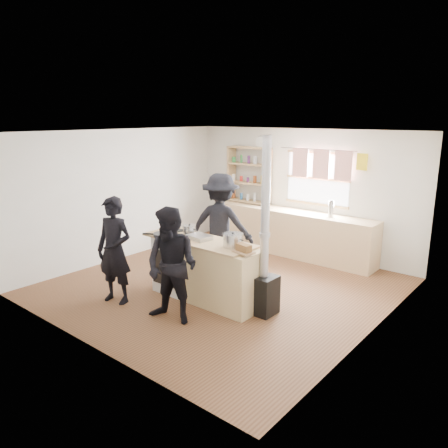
% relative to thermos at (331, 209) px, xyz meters
% --- Properties ---
extents(ground, '(5.00, 5.00, 0.01)m').
position_rel_thermos_xyz_m(ground, '(-0.80, -2.22, -1.05)').
color(ground, brown).
rests_on(ground, ground).
extents(back_counter, '(3.40, 0.55, 0.90)m').
position_rel_thermos_xyz_m(back_counter, '(-0.80, 0.00, -0.60)').
color(back_counter, '#D6B381').
rests_on(back_counter, ground).
extents(shelving_unit, '(1.00, 0.28, 1.20)m').
position_rel_thermos_xyz_m(shelving_unit, '(-2.00, 0.12, 0.46)').
color(shelving_unit, tan).
rests_on(shelving_unit, back_counter).
extents(thermos, '(0.10, 0.10, 0.30)m').
position_rel_thermos_xyz_m(thermos, '(0.00, 0.00, 0.00)').
color(thermos, silver).
rests_on(thermos, back_counter).
extents(cooking_island, '(1.97, 0.64, 0.93)m').
position_rel_thermos_xyz_m(cooking_island, '(-0.65, -2.77, -0.58)').
color(cooking_island, white).
rests_on(cooking_island, ground).
extents(skillet_greens, '(0.42, 0.42, 0.05)m').
position_rel_thermos_xyz_m(skillet_greens, '(-1.34, -2.99, -0.09)').
color(skillet_greens, black).
rests_on(skillet_greens, cooking_island).
extents(roast_tray, '(0.37, 0.30, 0.06)m').
position_rel_thermos_xyz_m(roast_tray, '(-0.79, -2.76, -0.08)').
color(roast_tray, silver).
rests_on(roast_tray, cooking_island).
extents(stockpot_stove, '(0.21, 0.21, 0.17)m').
position_rel_thermos_xyz_m(stockpot_stove, '(-1.09, -2.66, -0.04)').
color(stockpot_stove, silver).
rests_on(stockpot_stove, cooking_island).
extents(stockpot_counter, '(0.29, 0.29, 0.22)m').
position_rel_thermos_xyz_m(stockpot_counter, '(-0.16, -2.74, -0.02)').
color(stockpot_counter, silver).
rests_on(stockpot_counter, cooking_island).
extents(bread_board, '(0.31, 0.25, 0.12)m').
position_rel_thermos_xyz_m(bread_board, '(0.13, -2.87, -0.07)').
color(bread_board, tan).
rests_on(bread_board, cooking_island).
extents(flue_heater, '(0.35, 0.35, 2.50)m').
position_rel_thermos_xyz_m(flue_heater, '(0.30, -2.62, -0.41)').
color(flue_heater, black).
rests_on(flue_heater, ground).
extents(person_near_left, '(0.66, 0.52, 1.61)m').
position_rel_thermos_xyz_m(person_near_left, '(-1.65, -3.68, -0.24)').
color(person_near_left, black).
rests_on(person_near_left, ground).
extents(person_near_right, '(0.87, 0.74, 1.59)m').
position_rel_thermos_xyz_m(person_near_right, '(-0.52, -3.60, -0.25)').
color(person_near_right, black).
rests_on(person_near_right, ground).
extents(person_far, '(1.32, 1.04, 1.79)m').
position_rel_thermos_xyz_m(person_far, '(-1.20, -1.77, -0.15)').
color(person_far, black).
rests_on(person_far, ground).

